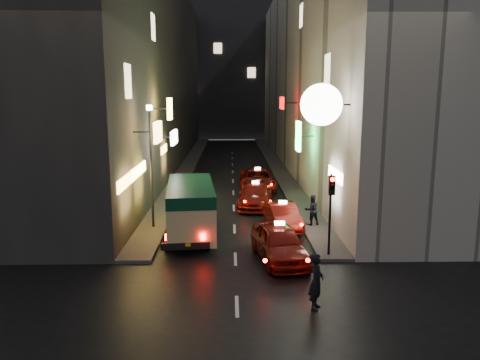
{
  "coord_description": "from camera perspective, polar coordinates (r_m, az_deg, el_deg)",
  "views": [
    {
      "loc": [
        -0.2,
        -10.45,
        6.94
      ],
      "look_at": [
        0.29,
        13.0,
        2.59
      ],
      "focal_mm": 35.0,
      "sensor_mm": 36.0,
      "label": 1
    }
  ],
  "objects": [
    {
      "name": "lamp_post",
      "position": [
        24.0,
        -10.79,
        2.62
      ],
      "size": [
        0.28,
        0.28,
        6.22
      ],
      "color": "black",
      "rests_on": "sidewalk_left"
    },
    {
      "name": "pedestrian_sidewalk",
      "position": [
        24.71,
        8.76,
        -3.38
      ],
      "size": [
        0.76,
        0.56,
        1.82
      ],
      "primitive_type": "imported",
      "rotation": [
        0.0,
        0.0,
        3.34
      ],
      "color": "black",
      "rests_on": "sidewalk_right"
    },
    {
      "name": "sidewalk_left",
      "position": [
        45.16,
        -6.32,
        1.7
      ],
      "size": [
        1.5,
        52.0,
        0.15
      ],
      "primitive_type": "cube",
      "color": "#4E4B48",
      "rests_on": "ground"
    },
    {
      "name": "building_right",
      "position": [
        45.24,
        9.5,
        12.98
      ],
      "size": [
        8.16,
        52.0,
        18.0
      ],
      "color": "beige",
      "rests_on": "ground"
    },
    {
      "name": "taxi_second",
      "position": [
        24.55,
        5.22,
        -4.14
      ],
      "size": [
        2.52,
        4.94,
        1.68
      ],
      "color": "maroon",
      "rests_on": "ground"
    },
    {
      "name": "taxi_third",
      "position": [
        29.09,
        1.89,
        -1.61
      ],
      "size": [
        2.73,
        5.47,
        1.85
      ],
      "color": "maroon",
      "rests_on": "ground"
    },
    {
      "name": "building_left",
      "position": [
        45.17,
        -11.42,
        12.92
      ],
      "size": [
        7.53,
        52.0,
        18.0
      ],
      "color": "#3B3935",
      "rests_on": "ground"
    },
    {
      "name": "taxi_near",
      "position": [
        19.85,
        4.82,
        -7.28
      ],
      "size": [
        3.17,
        5.87,
        1.94
      ],
      "color": "maroon",
      "rests_on": "ground"
    },
    {
      "name": "minibus",
      "position": [
        22.85,
        -6.03,
        -2.89
      ],
      "size": [
        2.71,
        6.32,
        2.64
      ],
      "color": "#D4C584",
      "rests_on": "ground"
    },
    {
      "name": "sidewalk_right",
      "position": [
        45.19,
        4.48,
        1.74
      ],
      "size": [
        1.5,
        52.0,
        0.15
      ],
      "primitive_type": "cube",
      "color": "#4E4B48",
      "rests_on": "ground"
    },
    {
      "name": "traffic_light",
      "position": [
        19.84,
        11.06,
        -2.07
      ],
      "size": [
        0.26,
        0.43,
        3.5
      ],
      "color": "black",
      "rests_on": "sidewalk_right"
    },
    {
      "name": "pedestrian_crossing",
      "position": [
        15.63,
        9.3,
        -11.69
      ],
      "size": [
        0.69,
        0.83,
        2.14
      ],
      "primitive_type": "imported",
      "rotation": [
        0.0,
        0.0,
        1.18
      ],
      "color": "black",
      "rests_on": "ground"
    },
    {
      "name": "building_far",
      "position": [
        76.56,
        -1.07,
        13.55
      ],
      "size": [
        30.0,
        10.0,
        22.0
      ],
      "primitive_type": "cube",
      "color": "#2F2F33",
      "rests_on": "ground"
    },
    {
      "name": "taxi_far",
      "position": [
        33.88,
        2.15,
        0.21
      ],
      "size": [
        2.3,
        5.58,
        1.94
      ],
      "color": "maroon",
      "rests_on": "ground"
    }
  ]
}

